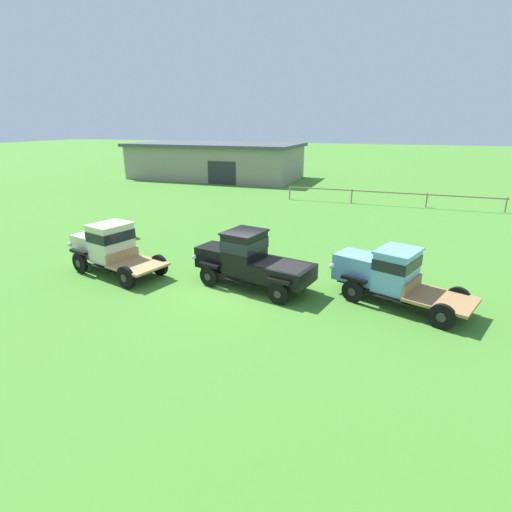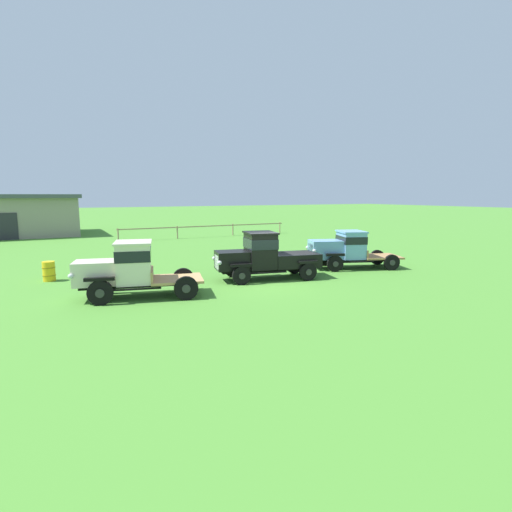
% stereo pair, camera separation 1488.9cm
% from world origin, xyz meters
% --- Properties ---
extents(ground_plane, '(240.00, 240.00, 0.00)m').
position_xyz_m(ground_plane, '(0.00, 0.00, 0.00)').
color(ground_plane, '#47842D').
extents(farm_shed, '(19.74, 9.96, 4.03)m').
position_xyz_m(farm_shed, '(-15.28, 30.64, 2.04)').
color(farm_shed, gray).
rests_on(farm_shed, ground).
extents(paddock_fence, '(16.55, 0.53, 1.16)m').
position_xyz_m(paddock_fence, '(4.94, 20.20, 0.88)').
color(paddock_fence, '#997F60').
rests_on(paddock_fence, ground).
extents(vintage_truck_foreground_near, '(5.11, 2.90, 2.21)m').
position_xyz_m(vintage_truck_foreground_near, '(-5.94, 0.33, 1.18)').
color(vintage_truck_foreground_near, black).
rests_on(vintage_truck_foreground_near, ground).
extents(vintage_truck_second_in_line, '(5.22, 2.77, 2.26)m').
position_xyz_m(vintage_truck_second_in_line, '(0.48, 0.88, 1.12)').
color(vintage_truck_second_in_line, black).
rests_on(vintage_truck_second_in_line, ground).
extents(vintage_truck_midrow_center, '(5.27, 3.30, 2.05)m').
position_xyz_m(vintage_truck_midrow_center, '(5.69, 1.30, 1.10)').
color(vintage_truck_midrow_center, black).
rests_on(vintage_truck_midrow_center, ground).
extents(oil_drum_beside_row, '(0.58, 0.58, 0.92)m').
position_xyz_m(oil_drum_beside_row, '(-8.66, 5.23, 0.46)').
color(oil_drum_beside_row, gold).
rests_on(oil_drum_beside_row, ground).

